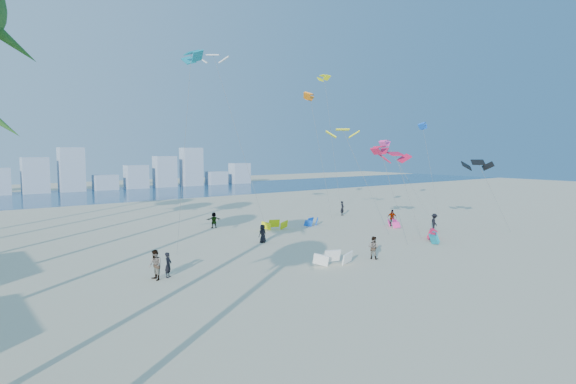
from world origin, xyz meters
TOP-DOWN VIEW (x-y plane):
  - ground at (0.00, 0.00)m, footprint 220.00×220.00m
  - ocean at (0.00, 72.00)m, footprint 220.00×220.00m
  - kitesurfer_near at (-8.67, 12.93)m, footprint 0.67×0.67m
  - kitesurfer_mid at (5.26, 8.70)m, footprint 0.85×0.96m
  - kitesurfers_far at (7.14, 18.74)m, footprint 29.83×16.13m
  - grounded_kites at (10.05, 15.19)m, footprint 18.46×16.39m
  - flying_kites at (13.53, 21.89)m, footprint 37.48×28.01m
  - distant_skyline at (-1.19, 82.00)m, footprint 85.00×3.00m

SIDE VIEW (x-z plane):
  - ground at x=0.00m, z-range 0.00..0.00m
  - ocean at x=0.00m, z-range 0.01..0.01m
  - grounded_kites at x=10.05m, z-range -0.05..0.88m
  - kitesurfer_near at x=-8.67m, z-range 0.00..1.57m
  - kitesurfer_mid at x=5.26m, z-range 0.00..1.66m
  - kitesurfers_far at x=7.14m, z-range -0.08..1.79m
  - distant_skyline at x=-1.19m, z-range -1.11..7.29m
  - flying_kites at x=13.53m, z-range 2.79..21.42m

